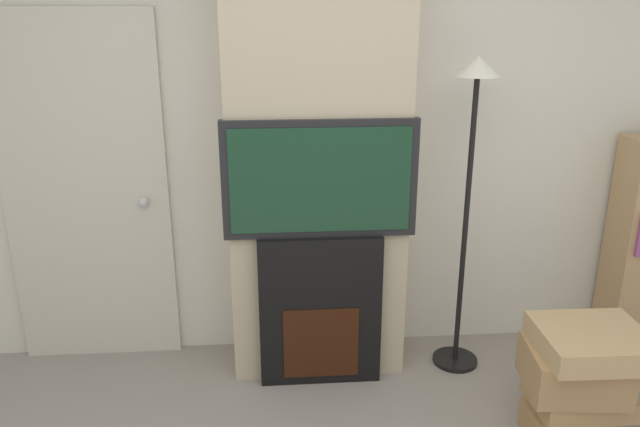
{
  "coord_description": "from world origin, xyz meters",
  "views": [
    {
      "loc": [
        -0.24,
        -1.47,
        2.03
      ],
      "look_at": [
        0.0,
        1.6,
        0.99
      ],
      "focal_mm": 35.0,
      "sensor_mm": 36.0,
      "label": 1
    }
  ],
  "objects_px": {
    "fireplace": "(320,310)",
    "television": "(320,179)",
    "floor_lamp": "(471,158)",
    "box_stack": "(578,377)"
  },
  "relations": [
    {
      "from": "fireplace",
      "to": "television",
      "type": "bearing_deg",
      "value": -90.0
    },
    {
      "from": "floor_lamp",
      "to": "television",
      "type": "bearing_deg",
      "value": -173.12
    },
    {
      "from": "floor_lamp",
      "to": "box_stack",
      "type": "bearing_deg",
      "value": -61.4
    },
    {
      "from": "fireplace",
      "to": "box_stack",
      "type": "distance_m",
      "value": 1.34
    },
    {
      "from": "fireplace",
      "to": "television",
      "type": "distance_m",
      "value": 0.74
    },
    {
      "from": "fireplace",
      "to": "television",
      "type": "relative_size",
      "value": 0.86
    },
    {
      "from": "floor_lamp",
      "to": "box_stack",
      "type": "xyz_separation_m",
      "value": [
        0.38,
        -0.7,
        -0.91
      ]
    },
    {
      "from": "fireplace",
      "to": "television",
      "type": "xyz_separation_m",
      "value": [
        0.0,
        -0.0,
        0.74
      ]
    },
    {
      "from": "television",
      "to": "box_stack",
      "type": "height_order",
      "value": "television"
    },
    {
      "from": "fireplace",
      "to": "floor_lamp",
      "type": "distance_m",
      "value": 1.16
    }
  ]
}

